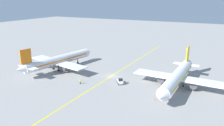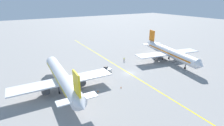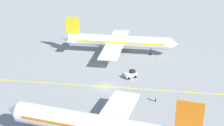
{
  "view_description": "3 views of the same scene",
  "coord_description": "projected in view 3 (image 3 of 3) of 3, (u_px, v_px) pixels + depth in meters",
  "views": [
    {
      "loc": [
        33.98,
        -66.11,
        27.0
      ],
      "look_at": [
        -0.26,
        0.81,
        4.66
      ],
      "focal_mm": 35.0,
      "sensor_mm": 36.0,
      "label": 1
    },
    {
      "loc": [
        33.98,
        44.98,
        24.67
      ],
      "look_at": [
        4.39,
        -4.47,
        3.29
      ],
      "focal_mm": 28.0,
      "sensor_mm": 36.0,
      "label": 2
    },
    {
      "loc": [
        -64.73,
        -9.51,
        32.22
      ],
      "look_at": [
        4.87,
        -0.85,
        4.1
      ],
      "focal_mm": 50.0,
      "sensor_mm": 36.0,
      "label": 3
    }
  ],
  "objects": [
    {
      "name": "apron_yellow_centreline",
      "position": [
        106.0,
        87.0,
        72.7
      ],
      "size": [
        3.31,
        119.97,
        0.01
      ],
      "primitive_type": "cube",
      "rotation": [
        0.0,
        0.0,
        -0.02
      ],
      "color": "yellow",
      "rests_on": "ground"
    },
    {
      "name": "airplane_adjacent_stand",
      "position": [
        117.0,
        41.0,
        92.62
      ],
      "size": [
        28.18,
        35.5,
        10.6
      ],
      "color": "white",
      "rests_on": "ground"
    },
    {
      "name": "traffic_cone_near_nose",
      "position": [
        156.0,
        59.0,
        89.03
      ],
      "size": [
        0.32,
        0.32,
        0.55
      ],
      "primitive_type": "cone",
      "color": "orange",
      "rests_on": "ground"
    },
    {
      "name": "traffic_cone_far_edge",
      "position": [
        82.0,
        70.0,
        81.19
      ],
      "size": [
        0.32,
        0.32,
        0.55
      ],
      "primitive_type": "cone",
      "color": "orange",
      "rests_on": "ground"
    },
    {
      "name": "traffic_cone_mid_apron",
      "position": [
        127.0,
        59.0,
        89.02
      ],
      "size": [
        0.32,
        0.32,
        0.55
      ],
      "primitive_type": "cone",
      "color": "orange",
      "rests_on": "ground"
    },
    {
      "name": "ground_plane",
      "position": [
        106.0,
        87.0,
        72.7
      ],
      "size": [
        400.0,
        400.0,
        0.0
      ],
      "primitive_type": "plane",
      "color": "gray"
    },
    {
      "name": "traffic_cone_by_wingtip",
      "position": [
        92.0,
        61.0,
        87.29
      ],
      "size": [
        0.32,
        0.32,
        0.55
      ],
      "primitive_type": "cone",
      "color": "orange",
      "rests_on": "ground"
    },
    {
      "name": "baggage_tug_white",
      "position": [
        131.0,
        74.0,
        77.23
      ],
      "size": [
        3.0,
        3.3,
        2.11
      ],
      "color": "white",
      "rests_on": "ground"
    },
    {
      "name": "ground_crew_worker",
      "position": [
        156.0,
        98.0,
        65.82
      ],
      "size": [
        0.57,
        0.29,
        1.68
      ],
      "color": "#23232D",
      "rests_on": "ground"
    }
  ]
}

